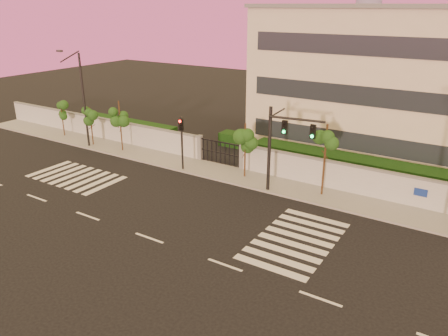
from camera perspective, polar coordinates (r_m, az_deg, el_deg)
The scene contains 14 objects.
ground at distance 25.00m, azimuth -9.73°, elevation -9.01°, with size 120.00×120.00×0.00m, color black.
sidewalk at distance 32.64m, azimuth 2.55°, elevation -1.24°, with size 60.00×3.00×0.15m, color gray.
perimeter_wall at distance 33.47m, azimuth 4.02°, elevation 1.12°, with size 60.00×0.36×2.20m.
hedge_row at distance 35.43m, azimuth 7.64°, elevation 1.67°, with size 41.00×4.25×1.80m.
institutional_building at distance 38.76m, azimuth 23.47°, elevation 9.96°, with size 24.40×12.40×12.25m.
road_markings at distance 28.42m, azimuth -7.09°, elevation -5.01°, with size 57.00×7.62×0.02m.
street_tree_a at distance 45.07m, azimuth -20.44°, elevation 7.00°, with size 1.30×1.03×3.50m.
street_tree_b at distance 41.16m, azimuth -17.01°, elevation 6.31°, with size 1.33×1.06×3.61m.
street_tree_c at distance 38.64m, azimuth -13.44°, elevation 6.79°, with size 1.33×1.06×4.54m.
street_tree_d at distance 31.72m, azimuth 2.84°, elevation 3.90°, with size 1.51×1.20×4.22m.
street_tree_e at distance 29.14m, azimuth 13.22°, elevation 3.06°, with size 1.64×1.31×5.03m.
traffic_signal_main at distance 28.97m, azimuth 7.30°, elevation 3.51°, with size 3.78×0.64×5.99m.
traffic_signal_secondary at distance 33.43m, azimuth -5.56°, elevation 4.02°, with size 0.33×0.33×4.29m.
streetlight_west at distance 40.38m, azimuth -18.08°, elevation 8.94°, with size 0.52×2.10×8.75m.
Camera 1 is at (14.97, -15.82, 12.27)m, focal length 35.00 mm.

